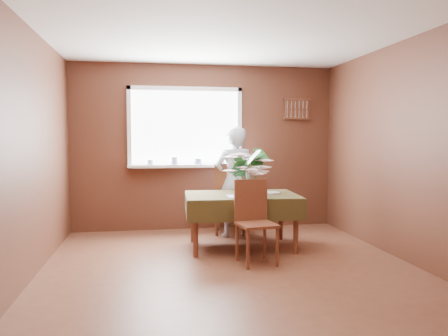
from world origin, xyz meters
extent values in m
plane|color=#552C1D|center=(0.00, 0.00, 0.00)|extent=(4.50, 4.50, 0.00)
plane|color=white|center=(0.00, 0.00, 2.50)|extent=(4.50, 4.50, 0.00)
plane|color=brown|center=(0.00, 2.25, 1.25)|extent=(4.00, 0.00, 4.00)
plane|color=brown|center=(0.00, -2.25, 1.25)|extent=(4.00, 0.00, 4.00)
plane|color=brown|center=(-2.00, 0.00, 1.25)|extent=(0.00, 4.50, 4.50)
plane|color=brown|center=(2.00, 0.00, 1.25)|extent=(0.00, 4.50, 4.50)
cube|color=white|center=(-0.30, 2.23, 1.55)|extent=(1.60, 0.01, 1.10)
cube|color=white|center=(-0.30, 2.22, 2.13)|extent=(1.72, 0.06, 0.06)
cube|color=white|center=(-0.30, 2.22, 0.97)|extent=(1.72, 0.06, 0.06)
cube|color=white|center=(-1.13, 2.22, 1.55)|extent=(0.06, 0.06, 1.22)
cube|color=white|center=(0.53, 2.22, 1.55)|extent=(0.06, 0.06, 1.22)
cube|color=white|center=(-0.30, 2.15, 0.98)|extent=(1.72, 0.20, 0.04)
cylinder|color=white|center=(-0.83, 2.13, 1.04)|extent=(0.09, 0.09, 0.08)
cylinder|color=white|center=(-0.48, 2.13, 1.06)|extent=(0.11, 0.11, 0.12)
cylinder|color=white|center=(-0.12, 2.13, 1.05)|extent=(0.12, 0.12, 0.09)
cylinder|color=white|center=(0.23, 2.13, 1.06)|extent=(0.10, 0.10, 0.13)
cube|color=brown|center=(1.45, 2.23, 1.85)|extent=(0.40, 0.03, 0.30)
cube|color=brown|center=(1.45, 2.21, 2.00)|extent=(0.44, 0.04, 0.03)
cube|color=brown|center=(1.45, 2.21, 1.70)|extent=(0.44, 0.04, 0.03)
cylinder|color=brown|center=(-0.32, 0.64, 0.32)|extent=(0.06, 0.06, 0.63)
cylinder|color=brown|center=(0.88, 0.57, 0.32)|extent=(0.06, 0.06, 0.63)
cylinder|color=brown|center=(-0.28, 1.40, 0.32)|extent=(0.06, 0.06, 0.63)
cylinder|color=brown|center=(0.92, 1.33, 0.32)|extent=(0.06, 0.06, 0.63)
cube|color=brown|center=(0.30, 0.98, 0.65)|extent=(1.40, 0.98, 0.04)
cube|color=black|center=(0.30, 0.98, 0.68)|extent=(1.45, 1.03, 0.01)
cube|color=black|center=(0.27, 0.51, 0.55)|extent=(1.40, 0.09, 0.25)
cube|color=black|center=(0.33, 1.46, 0.55)|extent=(1.40, 0.09, 0.25)
cube|color=black|center=(-0.40, 1.03, 0.55)|extent=(0.07, 0.95, 0.25)
cube|color=black|center=(1.00, 0.94, 0.55)|extent=(0.07, 0.95, 0.25)
cube|color=#4EA3DE|center=(0.29, 0.76, 0.69)|extent=(0.42, 0.32, 0.01)
cylinder|color=brown|center=(0.54, 1.97, 0.24)|extent=(0.04, 0.04, 0.48)
cylinder|color=brown|center=(0.17, 2.05, 0.24)|extent=(0.04, 0.04, 0.48)
cylinder|color=brown|center=(0.46, 1.60, 0.24)|extent=(0.04, 0.04, 0.48)
cylinder|color=brown|center=(0.09, 1.67, 0.24)|extent=(0.04, 0.04, 0.48)
cube|color=brown|center=(0.32, 1.82, 0.49)|extent=(0.53, 0.53, 0.03)
cube|color=brown|center=(0.27, 1.62, 0.77)|extent=(0.44, 0.12, 0.53)
cylinder|color=brown|center=(0.17, 0.06, 0.21)|extent=(0.04, 0.04, 0.42)
cylinder|color=brown|center=(0.51, 0.10, 0.21)|extent=(0.04, 0.04, 0.42)
cylinder|color=brown|center=(0.12, 0.39, 0.21)|extent=(0.04, 0.04, 0.42)
cylinder|color=brown|center=(0.46, 0.44, 0.21)|extent=(0.04, 0.04, 0.42)
cube|color=brown|center=(0.31, 0.25, 0.44)|extent=(0.45, 0.45, 0.03)
cube|color=brown|center=(0.29, 0.43, 0.69)|extent=(0.40, 0.09, 0.47)
imported|color=white|center=(0.34, 1.63, 0.78)|extent=(0.60, 0.43, 1.55)
cylinder|color=white|center=(0.33, 0.77, 0.76)|extent=(0.12, 0.12, 0.15)
cylinder|color=#33662D|center=(0.33, 0.77, 0.87)|extent=(0.07, 0.07, 0.11)
cylinder|color=white|center=(0.68, 1.01, 0.69)|extent=(0.34, 0.34, 0.01)
cube|color=silver|center=(0.49, 0.80, 0.69)|extent=(0.05, 0.19, 0.00)
camera|label=1|loc=(-0.85, -4.38, 1.40)|focal=35.00mm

